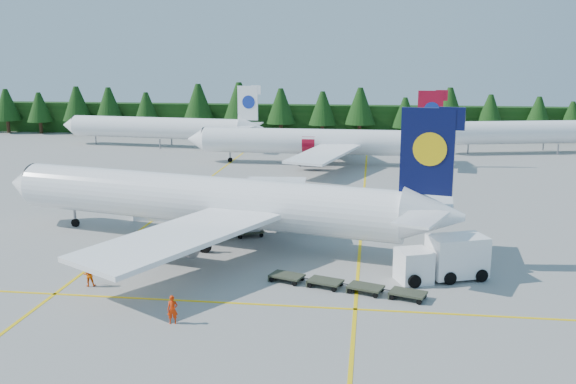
# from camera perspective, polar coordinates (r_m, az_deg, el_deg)

# --- Properties ---
(ground) EXTENTS (320.00, 320.00, 0.00)m
(ground) POSITION_cam_1_polar(r_m,az_deg,el_deg) (47.20, -1.15, -7.26)
(ground) COLOR gray
(ground) RESTS_ON ground
(taxi_stripe_a) EXTENTS (0.25, 120.00, 0.01)m
(taxi_stripe_a) POSITION_cam_1_polar(r_m,az_deg,el_deg) (69.09, -10.18, -1.17)
(taxi_stripe_a) COLOR yellow
(taxi_stripe_a) RESTS_ON ground
(taxi_stripe_b) EXTENTS (0.25, 120.00, 0.01)m
(taxi_stripe_b) POSITION_cam_1_polar(r_m,az_deg,el_deg) (65.91, 6.65, -1.70)
(taxi_stripe_b) COLOR yellow
(taxi_stripe_b) RESTS_ON ground
(taxi_stripe_cross) EXTENTS (80.00, 0.25, 0.01)m
(taxi_stripe_cross) POSITION_cam_1_polar(r_m,az_deg,el_deg) (41.66, -2.41, -9.96)
(taxi_stripe_cross) COLOR yellow
(taxi_stripe_cross) RESTS_ON ground
(treeline_hedge) EXTENTS (220.00, 4.00, 6.00)m
(treeline_hedge) POSITION_cam_1_polar(r_m,az_deg,el_deg) (126.83, 4.45, 6.36)
(treeline_hedge) COLOR black
(treeline_hedge) RESTS_ON ground
(airliner_navy) EXTENTS (40.37, 32.83, 11.93)m
(airliner_navy) POSITION_cam_1_polar(r_m,az_deg,el_deg) (55.07, -8.47, -0.68)
(airliner_navy) COLOR white
(airliner_navy) RESTS_ON ground
(airliner_red) EXTENTS (36.94, 30.41, 10.75)m
(airliner_red) POSITION_cam_1_polar(r_m,az_deg,el_deg) (93.54, 1.55, 4.48)
(airliner_red) COLOR white
(airliner_red) RESTS_ON ground
(airliner_far_left) EXTENTS (36.50, 7.61, 10.63)m
(airliner_far_left) POSITION_cam_1_polar(r_m,az_deg,el_deg) (114.24, -12.15, 5.66)
(airliner_far_left) COLOR white
(airliner_far_left) RESTS_ON ground
(airliner_far_right) EXTENTS (36.98, 11.52, 10.92)m
(airliner_far_right) POSITION_cam_1_polar(r_m,az_deg,el_deg) (111.62, 21.07, 5.02)
(airliner_far_right) COLOR white
(airliner_far_right) RESTS_ON ground
(airstairs) EXTENTS (3.88, 5.27, 3.38)m
(airstairs) POSITION_cam_1_polar(r_m,az_deg,el_deg) (63.83, -11.69, -1.66)
(airstairs) COLOR white
(airstairs) RESTS_ON ground
(service_truck) EXTENTS (6.80, 4.45, 3.09)m
(service_truck) POSITION_cam_1_polar(r_m,az_deg,el_deg) (46.87, 13.52, -5.78)
(service_truck) COLOR white
(service_truck) RESTS_ON ground
(dolly_train) EXTENTS (10.93, 4.39, 0.13)m
(dolly_train) POSITION_cam_1_polar(r_m,az_deg,el_deg) (44.10, 5.11, -8.13)
(dolly_train) COLOR #373C2C
(dolly_train) RESTS_ON ground
(uld_pair) EXTENTS (6.07, 3.51, 1.88)m
(uld_pair) POSITION_cam_1_polar(r_m,az_deg,el_deg) (56.43, -5.12, -2.71)
(uld_pair) COLOR #373C2C
(uld_pair) RESTS_ON ground
(crew_a) EXTENTS (0.70, 0.54, 1.73)m
(crew_a) POSITION_cam_1_polar(r_m,az_deg,el_deg) (39.20, -10.23, -10.26)
(crew_a) COLOR red
(crew_a) RESTS_ON ground
(crew_b) EXTENTS (0.98, 0.87, 1.67)m
(crew_b) POSITION_cam_1_polar(r_m,az_deg,el_deg) (46.58, -17.27, -7.01)
(crew_b) COLOR #FF5B05
(crew_b) RESTS_ON ground
(crew_c) EXTENTS (0.58, 0.76, 1.66)m
(crew_c) POSITION_cam_1_polar(r_m,az_deg,el_deg) (50.76, 15.59, -5.33)
(crew_c) COLOR #FF6F05
(crew_c) RESTS_ON ground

